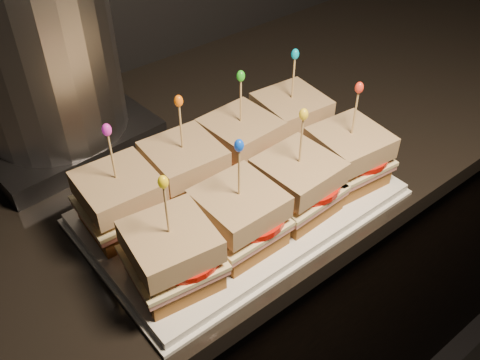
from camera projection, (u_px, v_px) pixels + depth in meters
cabinet at (271, 268)px, 1.29m from camera, size 2.36×0.60×0.83m
granite_slab at (280, 117)px, 1.01m from camera, size 2.40×0.64×0.03m
platter at (240, 204)px, 0.79m from camera, size 0.44×0.27×0.02m
platter_rim at (240, 207)px, 0.79m from camera, size 0.45×0.28×0.01m
sandwich_0_bread_bot at (124, 216)px, 0.74m from camera, size 0.10×0.10×0.03m
sandwich_0_ham at (122, 207)px, 0.72m from camera, size 0.11×0.11×0.01m
sandwich_0_cheese at (121, 203)px, 0.72m from camera, size 0.11×0.11×0.01m
sandwich_0_tomato at (130, 198)px, 0.72m from camera, size 0.10×0.10×0.01m
sandwich_0_bread_top at (118, 187)px, 0.70m from camera, size 0.10×0.10×0.03m
sandwich_0_pick at (112, 159)px, 0.67m from camera, size 0.00×0.00×0.09m
sandwich_0_frill at (107, 130)px, 0.64m from camera, size 0.01×0.01×0.02m
sandwich_1_bread_bot at (186, 185)px, 0.79m from camera, size 0.10×0.10×0.03m
sandwich_1_ham at (185, 176)px, 0.77m from camera, size 0.11×0.11×0.01m
sandwich_1_cheese at (185, 173)px, 0.77m from camera, size 0.11×0.11×0.01m
sandwich_1_tomato at (194, 167)px, 0.77m from camera, size 0.10×0.10×0.01m
sandwich_1_bread_top at (183, 157)px, 0.75m from camera, size 0.10×0.10×0.03m
sandwich_1_pick at (181, 130)px, 0.72m from camera, size 0.00×0.00×0.09m
sandwich_1_frill at (179, 101)px, 0.69m from camera, size 0.01×0.01×0.02m
sandwich_2_bread_bot at (241, 158)px, 0.84m from camera, size 0.10×0.10×0.03m
sandwich_2_ham at (241, 149)px, 0.82m from camera, size 0.11×0.11×0.01m
sandwich_2_cheese at (241, 146)px, 0.82m from camera, size 0.11×0.11×0.01m
sandwich_2_tomato at (249, 141)px, 0.82m from camera, size 0.10×0.10×0.01m
sandwich_2_bread_top at (241, 130)px, 0.80m from camera, size 0.10×0.10×0.03m
sandwich_2_pick at (241, 104)px, 0.77m from camera, size 0.00×0.00×0.09m
sandwich_2_frill at (241, 76)px, 0.74m from camera, size 0.01×0.01×0.02m
sandwich_3_bread_bot at (289, 134)px, 0.89m from camera, size 0.10×0.10×0.03m
sandwich_3_ham at (290, 125)px, 0.87m from camera, size 0.11×0.11×0.01m
sandwich_3_cheese at (290, 122)px, 0.87m from camera, size 0.12×0.11×0.01m
sandwich_3_tomato at (298, 117)px, 0.87m from camera, size 0.10×0.10×0.01m
sandwich_3_bread_top at (291, 107)px, 0.85m from camera, size 0.11×0.11×0.03m
sandwich_3_pick at (293, 81)px, 0.82m from camera, size 0.00×0.00×0.09m
sandwich_3_frill at (295, 54)px, 0.79m from camera, size 0.01×0.01×0.02m
sandwich_4_bread_bot at (174, 271)px, 0.66m from camera, size 0.11×0.11×0.03m
sandwich_4_ham at (173, 262)px, 0.65m from camera, size 0.12×0.12×0.01m
sandwich_4_cheese at (172, 258)px, 0.65m from camera, size 0.12×0.12×0.01m
sandwich_4_tomato at (183, 252)px, 0.64m from camera, size 0.10×0.10×0.01m
sandwich_4_bread_top at (170, 241)px, 0.63m from camera, size 0.11×0.11×0.03m
sandwich_4_pick at (167, 213)px, 0.60m from camera, size 0.00×0.00×0.09m
sandwich_4_frill at (163, 182)px, 0.57m from camera, size 0.01×0.01×0.02m
sandwich_5_bread_bot at (239, 233)px, 0.71m from camera, size 0.10×0.10×0.03m
sandwich_5_ham at (239, 224)px, 0.70m from camera, size 0.11×0.10×0.01m
sandwich_5_cheese at (239, 220)px, 0.70m from camera, size 0.11×0.10×0.01m
sandwich_5_tomato at (249, 214)px, 0.69m from camera, size 0.10×0.10×0.01m
sandwich_5_bread_top at (239, 204)px, 0.68m from camera, size 0.10×0.10×0.03m
sandwich_5_pick at (239, 175)px, 0.65m from camera, size 0.00×0.00×0.09m
sandwich_5_frill at (239, 146)px, 0.62m from camera, size 0.01×0.01×0.02m
sandwich_6_bread_bot at (296, 200)px, 0.76m from camera, size 0.10×0.10×0.03m
sandwich_6_ham at (297, 191)px, 0.75m from camera, size 0.11×0.11×0.01m
sandwich_6_cheese at (297, 187)px, 0.75m from camera, size 0.11×0.11×0.01m
sandwich_6_tomato at (307, 182)px, 0.74m from camera, size 0.10×0.10×0.01m
sandwich_6_bread_top at (298, 171)px, 0.73m from camera, size 0.10×0.10×0.03m
sandwich_6_pick at (301, 143)px, 0.70m from camera, size 0.00×0.00×0.09m
sandwich_6_frill at (304, 114)px, 0.67m from camera, size 0.01×0.01×0.02m
sandwich_7_bread_bot at (346, 171)px, 0.81m from camera, size 0.11×0.11×0.03m
sandwich_7_ham at (347, 162)px, 0.80m from camera, size 0.12×0.11×0.01m
sandwich_7_cheese at (348, 158)px, 0.80m from camera, size 0.12×0.11×0.01m
sandwich_7_tomato at (357, 153)px, 0.79m from camera, size 0.10×0.10×0.01m
sandwich_7_bread_top at (350, 143)px, 0.78m from camera, size 0.11×0.11×0.03m
sandwich_7_pick at (355, 116)px, 0.75m from camera, size 0.00×0.00×0.09m
sandwich_7_frill at (359, 88)px, 0.72m from camera, size 0.01×0.01×0.02m
appliance_base at (62, 133)px, 0.91m from camera, size 0.29×0.25×0.03m
appliance_body at (38, 43)px, 0.80m from camera, size 0.23×0.23×0.30m
appliance at (39, 47)px, 0.81m from camera, size 0.27×0.23×0.35m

